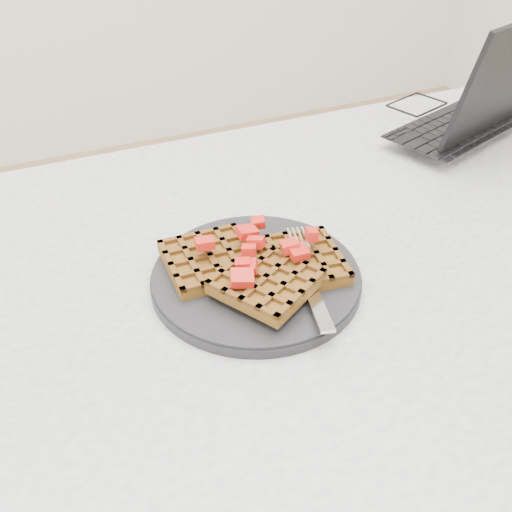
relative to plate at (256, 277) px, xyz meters
name	(u,v)px	position (x,y,z in m)	size (l,w,h in m)	color
table	(315,319)	(0.10, 0.02, -0.12)	(1.20, 0.80, 0.75)	silver
plate	(256,277)	(0.00, 0.00, 0.00)	(0.25, 0.25, 0.02)	black
waffles	(257,266)	(0.00, 0.00, 0.02)	(0.21, 0.20, 0.03)	brown
strawberry_pile	(256,246)	(0.00, 0.00, 0.05)	(0.15, 0.15, 0.02)	#A90400
fork	(307,277)	(0.05, -0.04, 0.02)	(0.02, 0.18, 0.02)	silver
laptop	(456,111)	(0.51, 0.26, 0.03)	(0.37, 0.32, 0.22)	black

